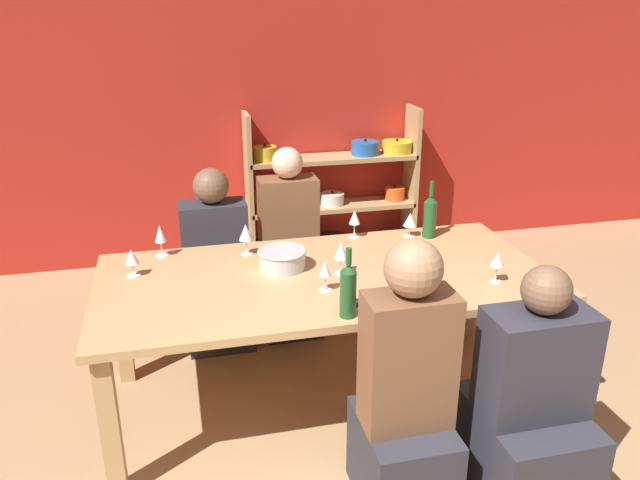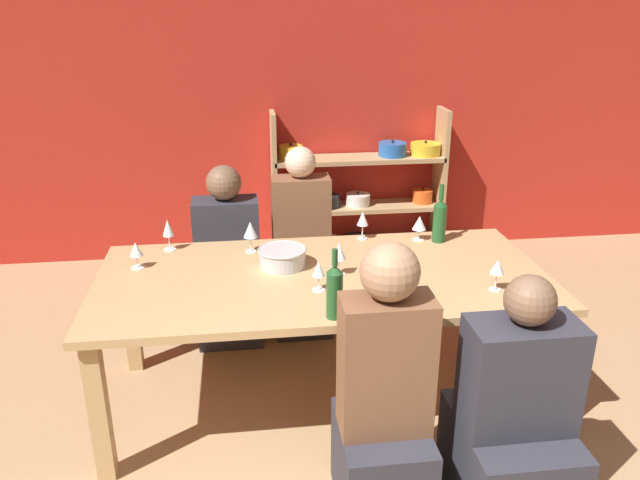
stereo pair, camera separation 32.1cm
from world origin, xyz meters
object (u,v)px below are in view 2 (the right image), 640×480
object	(u,v)px
shelf_unit	(354,204)
wine_glass_empty_b	(497,268)
dining_table	(323,288)
person_near_b	(512,434)
mixing_bowl	(282,257)
wine_bottle_dark	(335,291)
wine_glass_white_b	(339,252)
cell_phone	(357,305)
wine_glass_white_e	(319,270)
wine_glass_white_a	(168,229)
wine_glass_red_a	(363,219)
wine_glass_white_c	(419,224)
person_near_a	(384,416)
person_far_a	(301,263)
wine_glass_empty_a	(250,230)
wine_bottle_green	(440,220)
person_far_b	(229,274)
wine_glass_white_d	(136,250)

from	to	relation	value
shelf_unit	wine_glass_empty_b	bearing A→B (deg)	-83.79
dining_table	person_near_b	world-z (taller)	person_near_b
mixing_bowl	wine_bottle_dark	world-z (taller)	wine_bottle_dark
wine_glass_white_b	cell_phone	xyz separation A→B (m)	(0.03, -0.36, -0.12)
wine_glass_white_e	wine_glass_white_a	bearing A→B (deg)	140.43
wine_glass_red_a	shelf_unit	bearing A→B (deg)	81.01
wine_glass_white_b	person_near_b	world-z (taller)	person_near_b
shelf_unit	wine_glass_red_a	world-z (taller)	shelf_unit
wine_glass_white_e	wine_glass_white_c	bearing A→B (deg)	42.00
person_near_a	person_far_a	xyz separation A→B (m)	(-0.17, 1.67, -0.01)
wine_glass_empty_a	cell_phone	distance (m)	0.87
shelf_unit	wine_glass_white_b	size ratio (longest dim) A/B	8.40
wine_glass_empty_a	wine_glass_empty_b	size ratio (longest dim) A/B	1.11
mixing_bowl	wine_glass_empty_a	bearing A→B (deg)	124.39
wine_bottle_green	wine_glass_empty_b	size ratio (longest dim) A/B	2.17
wine_glass_white_c	wine_glass_empty_b	bearing A→B (deg)	-75.71
dining_table	wine_glass_white_a	xyz separation A→B (m)	(-0.80, 0.45, 0.20)
wine_glass_empty_b	wine_glass_white_a	bearing A→B (deg)	155.41
person_near_b	wine_glass_red_a	bearing A→B (deg)	104.91
wine_glass_white_a	wine_glass_empty_a	size ratio (longest dim) A/B	1.02
wine_glass_empty_b	person_far_b	size ratio (longest dim) A/B	0.14
wine_glass_white_b	wine_glass_empty_a	world-z (taller)	wine_glass_empty_a
wine_glass_red_a	person_far_a	world-z (taller)	person_far_a
wine_bottle_green	person_near_a	size ratio (longest dim) A/B	0.28
shelf_unit	dining_table	bearing A→B (deg)	-104.98
shelf_unit	wine_bottle_green	size ratio (longest dim) A/B	4.21
person_near_a	person_near_b	world-z (taller)	person_near_a
wine_glass_red_a	person_far_b	xyz separation A→B (m)	(-0.80, 0.35, -0.46)
wine_glass_white_b	cell_phone	bearing A→B (deg)	-85.95
shelf_unit	wine_glass_empty_a	xyz separation A→B (m)	(-0.90, -1.68, 0.42)
wine_bottle_green	wine_glass_white_e	world-z (taller)	wine_bottle_green
person_near_b	person_far_b	xyz separation A→B (m)	(-1.16, 1.73, 0.02)
wine_glass_empty_a	wine_glass_white_d	bearing A→B (deg)	-165.73
wine_bottle_green	wine_glass_white_a	size ratio (longest dim) A/B	1.91
wine_glass_white_e	person_near_b	bearing A→B (deg)	-45.21
wine_bottle_green	person_far_a	world-z (taller)	person_far_a
dining_table	wine_glass_white_b	world-z (taller)	wine_glass_white_b
person_near_a	wine_glass_red_a	bearing A→B (deg)	83.13
wine_glass_empty_a	person_far_a	size ratio (longest dim) A/B	0.14
shelf_unit	wine_glass_white_c	world-z (taller)	shelf_unit
shelf_unit	mixing_bowl	distance (m)	2.08
cell_phone	person_near_a	world-z (taller)	person_near_a
wine_glass_empty_a	wine_glass_white_d	world-z (taller)	wine_glass_empty_a
wine_glass_empty_a	wine_glass_red_a	xyz separation A→B (m)	(0.65, 0.12, -0.01)
person_far_a	wine_glass_white_b	bearing A→B (deg)	96.91
shelf_unit	mixing_bowl	bearing A→B (deg)	-111.22
wine_bottle_dark	wine_glass_white_e	bearing A→B (deg)	97.01
wine_glass_white_d	cell_phone	xyz separation A→B (m)	(1.06, -0.58, -0.09)
shelf_unit	person_far_b	xyz separation A→B (m)	(-1.04, -1.22, -0.05)
person_near_a	wine_bottle_dark	bearing A→B (deg)	114.14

